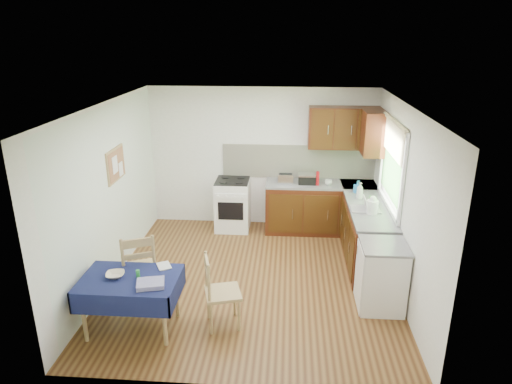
# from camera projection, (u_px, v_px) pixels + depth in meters

# --- Properties ---
(floor) EXTENTS (4.20, 4.20, 0.00)m
(floor) POSITION_uv_depth(u_px,v_px,m) (252.00, 279.00, 6.59)
(floor) COLOR #4E2C14
(floor) RESTS_ON ground
(ceiling) EXTENTS (4.00, 4.20, 0.02)m
(ceiling) POSITION_uv_depth(u_px,v_px,m) (252.00, 106.00, 5.76)
(ceiling) COLOR white
(ceiling) RESTS_ON wall_back
(wall_back) EXTENTS (4.00, 0.02, 2.50)m
(wall_back) POSITION_uv_depth(u_px,v_px,m) (262.00, 158.00, 8.15)
(wall_back) COLOR white
(wall_back) RESTS_ON ground
(wall_front) EXTENTS (4.00, 0.02, 2.50)m
(wall_front) POSITION_uv_depth(u_px,v_px,m) (234.00, 277.00, 4.20)
(wall_front) COLOR white
(wall_front) RESTS_ON ground
(wall_left) EXTENTS (0.02, 4.20, 2.50)m
(wall_left) POSITION_uv_depth(u_px,v_px,m) (109.00, 195.00, 6.31)
(wall_left) COLOR white
(wall_left) RESTS_ON ground
(wall_right) EXTENTS (0.02, 4.20, 2.50)m
(wall_right) POSITION_uv_depth(u_px,v_px,m) (403.00, 202.00, 6.03)
(wall_right) COLOR white
(wall_right) RESTS_ON ground
(base_cabinets) EXTENTS (1.90, 2.30, 0.86)m
(base_cabinets) POSITION_uv_depth(u_px,v_px,m) (340.00, 221.00, 7.53)
(base_cabinets) COLOR #381809
(base_cabinets) RESTS_ON ground
(worktop_back) EXTENTS (1.90, 0.60, 0.04)m
(worktop_back) POSITION_uv_depth(u_px,v_px,m) (321.00, 184.00, 7.92)
(worktop_back) COLOR slate
(worktop_back) RESTS_ON base_cabinets
(worktop_right) EXTENTS (0.60, 1.70, 0.04)m
(worktop_right) POSITION_uv_depth(u_px,v_px,m) (369.00, 210.00, 6.79)
(worktop_right) COLOR slate
(worktop_right) RESTS_ON base_cabinets
(worktop_corner) EXTENTS (0.60, 0.60, 0.04)m
(worktop_corner) POSITION_uv_depth(u_px,v_px,m) (359.00, 185.00, 7.87)
(worktop_corner) COLOR slate
(worktop_corner) RESTS_ON base_cabinets
(splashback) EXTENTS (2.70, 0.02, 0.60)m
(splashback) POSITION_uv_depth(u_px,v_px,m) (298.00, 161.00, 8.10)
(splashback) COLOR white
(splashback) RESTS_ON wall_back
(upper_cabinets) EXTENTS (1.20, 0.85, 0.70)m
(upper_cabinets) POSITION_uv_depth(u_px,v_px,m) (353.00, 129.00, 7.56)
(upper_cabinets) COLOR #381809
(upper_cabinets) RESTS_ON wall_back
(stove) EXTENTS (0.60, 0.61, 0.92)m
(stove) POSITION_uv_depth(u_px,v_px,m) (233.00, 204.00, 8.16)
(stove) COLOR white
(stove) RESTS_ON ground
(window) EXTENTS (0.04, 1.48, 1.26)m
(window) POSITION_uv_depth(u_px,v_px,m) (392.00, 159.00, 6.56)
(window) COLOR #2D5E26
(window) RESTS_ON wall_right
(fridge) EXTENTS (0.58, 0.60, 0.89)m
(fridge) POSITION_uv_depth(u_px,v_px,m) (382.00, 276.00, 5.81)
(fridge) COLOR white
(fridge) RESTS_ON ground
(corkboard) EXTENTS (0.04, 0.62, 0.47)m
(corkboard) POSITION_uv_depth(u_px,v_px,m) (116.00, 165.00, 6.48)
(corkboard) COLOR #A28851
(corkboard) RESTS_ON wall_left
(dining_table) EXTENTS (1.13, 0.77, 0.68)m
(dining_table) POSITION_uv_depth(u_px,v_px,m) (130.00, 286.00, 5.33)
(dining_table) COLOR #100E3A
(dining_table) RESTS_ON ground
(chair_far) EXTENTS (0.60, 0.60, 1.03)m
(chair_far) POSITION_uv_depth(u_px,v_px,m) (139.00, 268.00, 5.80)
(chair_far) COLOR #A28851
(chair_far) RESTS_ON ground
(chair_near) EXTENTS (0.50, 0.50, 0.92)m
(chair_near) POSITION_uv_depth(u_px,v_px,m) (219.00, 290.00, 5.42)
(chair_near) COLOR #A28851
(chair_near) RESTS_ON ground
(toaster) EXTENTS (0.26, 0.16, 0.20)m
(toaster) POSITION_uv_depth(u_px,v_px,m) (286.00, 179.00, 7.83)
(toaster) COLOR silver
(toaster) RESTS_ON worktop_back
(sandwich_press) EXTENTS (0.30, 0.26, 0.17)m
(sandwich_press) POSITION_uv_depth(u_px,v_px,m) (307.00, 179.00, 7.87)
(sandwich_press) COLOR black
(sandwich_press) RESTS_ON worktop_back
(sauce_bottle) EXTENTS (0.05, 0.05, 0.24)m
(sauce_bottle) POSITION_uv_depth(u_px,v_px,m) (318.00, 178.00, 7.76)
(sauce_bottle) COLOR red
(sauce_bottle) RESTS_ON worktop_back
(yellow_packet) EXTENTS (0.12, 0.10, 0.15)m
(yellow_packet) POSITION_uv_depth(u_px,v_px,m) (307.00, 178.00, 7.96)
(yellow_packet) COLOR gold
(yellow_packet) RESTS_ON worktop_back
(dish_rack) EXTENTS (0.42, 0.32, 0.20)m
(dish_rack) POSITION_uv_depth(u_px,v_px,m) (365.00, 208.00, 6.71)
(dish_rack) COLOR #96969B
(dish_rack) RESTS_ON worktop_right
(kettle) EXTENTS (0.16, 0.16, 0.27)m
(kettle) POSITION_uv_depth(u_px,v_px,m) (372.00, 206.00, 6.55)
(kettle) COLOR white
(kettle) RESTS_ON worktop_right
(cup) EXTENTS (0.15, 0.15, 0.09)m
(cup) POSITION_uv_depth(u_px,v_px,m) (328.00, 183.00, 7.78)
(cup) COLOR silver
(cup) RESTS_ON worktop_back
(soap_bottle_a) EXTENTS (0.14, 0.14, 0.27)m
(soap_bottle_a) POSITION_uv_depth(u_px,v_px,m) (360.00, 191.00, 7.13)
(soap_bottle_a) COLOR white
(soap_bottle_a) RESTS_ON worktop_right
(soap_bottle_b) EXTENTS (0.13, 0.13, 0.20)m
(soap_bottle_b) POSITION_uv_depth(u_px,v_px,m) (358.00, 187.00, 7.40)
(soap_bottle_b) COLOR #2278C6
(soap_bottle_b) RESTS_ON worktop_right
(soap_bottle_c) EXTENTS (0.17, 0.17, 0.18)m
(soap_bottle_c) POSITION_uv_depth(u_px,v_px,m) (370.00, 202.00, 6.77)
(soap_bottle_c) COLOR green
(soap_bottle_c) RESTS_ON worktop_right
(plate_bowl) EXTENTS (0.25, 0.25, 0.05)m
(plate_bowl) POSITION_uv_depth(u_px,v_px,m) (115.00, 275.00, 5.31)
(plate_bowl) COLOR beige
(plate_bowl) RESTS_ON dining_table
(book) EXTENTS (0.23, 0.25, 0.02)m
(book) POSITION_uv_depth(u_px,v_px,m) (158.00, 267.00, 5.52)
(book) COLOR white
(book) RESTS_ON dining_table
(spice_jar) EXTENTS (0.05, 0.05, 0.09)m
(spice_jar) POSITION_uv_depth(u_px,v_px,m) (138.00, 274.00, 5.29)
(spice_jar) COLOR green
(spice_jar) RESTS_ON dining_table
(tea_towel) EXTENTS (0.35, 0.30, 0.05)m
(tea_towel) POSITION_uv_depth(u_px,v_px,m) (151.00, 284.00, 5.12)
(tea_towel) COLOR navy
(tea_towel) RESTS_ON dining_table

